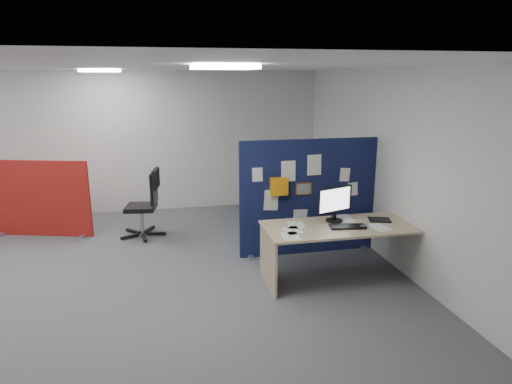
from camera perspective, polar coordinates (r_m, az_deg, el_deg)
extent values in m
plane|color=#54575C|center=(6.19, -24.07, -11.72)|extent=(9.00, 9.00, 0.00)
cube|color=white|center=(5.63, -26.92, 13.96)|extent=(9.00, 7.00, 0.02)
cube|color=silver|center=(9.15, -20.67, 5.61)|extent=(9.00, 0.02, 2.70)
cube|color=silver|center=(6.43, 17.44, 2.54)|extent=(0.02, 7.00, 2.70)
cube|color=white|center=(4.51, -4.04, 15.32)|extent=(0.60, 0.60, 0.04)
cube|color=white|center=(8.01, -18.88, 14.16)|extent=(0.60, 0.60, 0.04)
cube|color=#0F163A|center=(6.74, 6.65, -0.65)|extent=(2.08, 0.06, 1.72)
cube|color=#AAA9AF|center=(6.79, -0.76, -7.93)|extent=(0.08, 0.30, 0.04)
cube|color=#AAA9AF|center=(7.32, 13.12, -6.61)|extent=(0.08, 0.30, 0.04)
cube|color=white|center=(6.41, 0.18, 2.19)|extent=(0.15, 0.01, 0.20)
cube|color=white|center=(6.51, 4.06, 2.62)|extent=(0.21, 0.01, 0.30)
cube|color=white|center=(6.62, 7.29, 3.37)|extent=(0.21, 0.01, 0.30)
cube|color=white|center=(6.82, 11.05, 2.13)|extent=(0.15, 0.01, 0.20)
cube|color=white|center=(6.55, 1.91, -1.03)|extent=(0.21, 0.01, 0.30)
cube|color=white|center=(6.81, 8.96, -0.95)|extent=(0.21, 0.01, 0.30)
cube|color=white|center=(6.93, 12.01, 0.36)|extent=(0.15, 0.01, 0.20)
cube|color=white|center=(6.75, 5.52, -3.42)|extent=(0.21, 0.01, 0.30)
cube|color=gold|center=(6.64, 5.97, 0.40)|extent=(0.24, 0.01, 0.18)
cube|color=orange|center=(6.48, 2.90, 0.70)|extent=(0.25, 0.10, 0.25)
cube|color=tan|center=(5.95, 10.52, -4.28)|extent=(1.96, 0.87, 0.03)
cube|color=tan|center=(5.80, 1.53, -8.41)|extent=(0.03, 0.80, 0.70)
cube|color=tan|center=(6.49, 18.21, -6.62)|extent=(0.03, 0.80, 0.70)
cube|color=tan|center=(6.36, 9.05, -4.56)|extent=(1.77, 0.02, 0.30)
cylinder|color=black|center=(6.10, 9.73, -3.53)|extent=(0.22, 0.22, 0.02)
cube|color=black|center=(6.08, 9.76, -2.94)|extent=(0.05, 0.05, 0.11)
cube|color=black|center=(6.02, 9.85, -0.92)|extent=(0.52, 0.21, 0.33)
cube|color=white|center=(6.00, 9.92, -0.97)|extent=(0.47, 0.17, 0.29)
cube|color=black|center=(5.88, 11.37, -4.26)|extent=(0.47, 0.24, 0.02)
cube|color=#AAA9AF|center=(5.93, 13.38, -4.19)|extent=(0.11, 0.09, 0.03)
cube|color=black|center=(6.27, 15.19, -3.37)|extent=(0.33, 0.29, 0.01)
cube|color=#9E1514|center=(8.27, -25.42, -0.75)|extent=(1.64, 0.52, 1.27)
cube|color=#AAA9AF|center=(8.31, -20.27, -4.62)|extent=(0.08, 0.30, 0.04)
cube|color=black|center=(7.81, -12.35, -5.06)|extent=(0.31, 0.10, 0.04)
cube|color=black|center=(8.04, -13.21, -4.55)|extent=(0.19, 0.30, 0.04)
cube|color=black|center=(8.01, -15.10, -4.74)|extent=(0.25, 0.26, 0.04)
cube|color=black|center=(7.77, -15.50, -5.37)|extent=(0.30, 0.18, 0.04)
cube|color=black|center=(7.64, -13.77, -5.59)|extent=(0.10, 0.31, 0.04)
cylinder|color=#AAA9AF|center=(7.79, -14.08, -3.55)|extent=(0.06, 0.06, 0.43)
cube|color=black|center=(7.72, -14.19, -1.88)|extent=(0.55, 0.55, 0.07)
cube|color=black|center=(7.59, -12.66, 0.52)|extent=(0.12, 0.44, 0.52)
cube|color=black|center=(7.55, -12.42, 1.67)|extent=(0.13, 0.40, 0.31)
cube|color=white|center=(5.68, 4.63, -4.81)|extent=(0.24, 0.32, 0.00)
cube|color=white|center=(5.89, 5.02, -4.11)|extent=(0.26, 0.33, 0.00)
cube|color=white|center=(5.98, 15.16, -4.29)|extent=(0.28, 0.34, 0.00)
cube|color=white|center=(5.49, 4.31, -5.51)|extent=(0.22, 0.31, 0.00)
cube|color=white|center=(6.26, 10.90, -3.21)|extent=(0.21, 0.30, 0.00)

